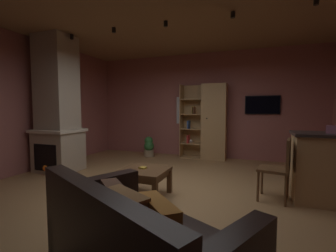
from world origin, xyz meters
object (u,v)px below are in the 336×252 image
wall_mounted_tv (262,105)px  stone_fireplace (57,111)px  dining_chair (280,165)px  potted_floor_plant (149,147)px  table_book_0 (143,168)px  bookshelf_cabinet (211,122)px  tissue_box (331,129)px  leather_couch (138,248)px  coffee_table (144,174)px

wall_mounted_tv → stone_fireplace: bearing=-148.2°
dining_chair → potted_floor_plant: 3.87m
dining_chair → wall_mounted_tv: 2.89m
potted_floor_plant → wall_mounted_tv: bearing=9.6°
stone_fireplace → dining_chair: 4.41m
dining_chair → potted_floor_plant: bearing=144.7°
table_book_0 → potted_floor_plant: 2.99m
stone_fireplace → table_book_0: (2.37, -0.67, -0.86)m
bookshelf_cabinet → tissue_box: (2.11, -2.36, 0.07)m
stone_fireplace → tissue_box: size_ratio=23.98×
leather_couch → wall_mounted_tv: size_ratio=2.23×
stone_fireplace → wall_mounted_tv: 4.87m
tissue_box → leather_couch: bearing=-127.5°
bookshelf_cabinet → coffee_table: (-0.47, -3.05, -0.65)m
stone_fireplace → dining_chair: stone_fireplace is taller
stone_fireplace → coffee_table: size_ratio=4.12×
coffee_table → wall_mounted_tv: 3.85m
stone_fireplace → coffee_table: 2.68m
leather_couch → coffee_table: leather_couch is taller
stone_fireplace → dining_chair: (4.34, -0.16, -0.77)m
stone_fireplace → bookshelf_cabinet: 3.73m
table_book_0 → dining_chair: (1.97, 0.50, 0.09)m
stone_fireplace → wall_mounted_tv: (4.14, 2.57, 0.14)m
bookshelf_cabinet → coffee_table: 3.15m
stone_fireplace → table_book_0: 2.61m
tissue_box → coffee_table: tissue_box is taller
tissue_box → table_book_0: size_ratio=1.15×
wall_mounted_tv → potted_floor_plant: bearing=-170.4°
tissue_box → wall_mounted_tv: (-0.85, 2.57, 0.38)m
stone_fireplace → coffee_table: (2.41, -0.69, -0.96)m
tissue_box → potted_floor_plant: size_ratio=0.21×
bookshelf_cabinet → wall_mounted_tv: (1.26, 0.21, 0.45)m
leather_couch → potted_floor_plant: bearing=114.3°
dining_chair → stone_fireplace: bearing=177.8°
tissue_box → dining_chair: bearing=-166.6°
wall_mounted_tv → leather_couch: bearing=-101.0°
table_book_0 → bookshelf_cabinet: bearing=80.5°
leather_couch → wall_mounted_tv: (0.96, 4.93, 1.15)m
bookshelf_cabinet → leather_couch: 4.78m
bookshelf_cabinet → dining_chair: 2.95m
leather_couch → stone_fireplace: bearing=143.4°
leather_couch → dining_chair: size_ratio=2.03×
tissue_box → table_book_0: (-2.62, -0.66, -0.63)m
leather_couch → dining_chair: (1.15, 2.20, 0.23)m
dining_chair → tissue_box: bearing=13.4°
leather_couch → wall_mounted_tv: 5.15m
dining_chair → potted_floor_plant: size_ratio=1.63×
tissue_box → table_book_0: bearing=-165.8°
dining_chair → coffee_table: bearing=-164.7°
stone_fireplace → wall_mounted_tv: stone_fireplace is taller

